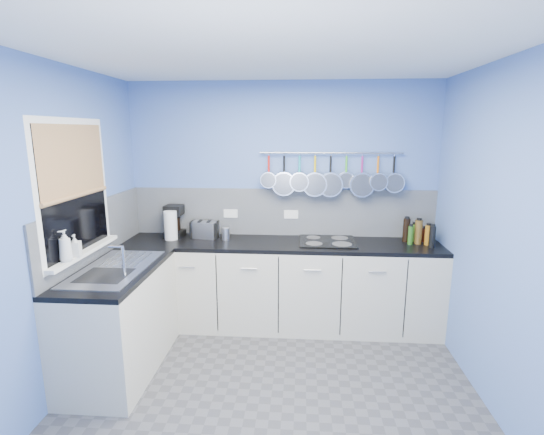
# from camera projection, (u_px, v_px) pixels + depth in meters

# --- Properties ---
(floor) EXTENTS (3.20, 3.00, 0.02)m
(floor) POSITION_uv_depth(u_px,v_px,m) (271.00, 398.00, 3.09)
(floor) COLOR #47474C
(floor) RESTS_ON ground
(ceiling) EXTENTS (3.20, 3.00, 0.02)m
(ceiling) POSITION_uv_depth(u_px,v_px,m) (271.00, 49.00, 2.56)
(ceiling) COLOR white
(ceiling) RESTS_ON ground
(wall_back) EXTENTS (3.20, 0.02, 2.50)m
(wall_back) POSITION_uv_depth(u_px,v_px,m) (282.00, 203.00, 4.30)
(wall_back) COLOR #4F6FB9
(wall_back) RESTS_ON ground
(wall_front) EXTENTS (3.20, 0.02, 2.50)m
(wall_front) POSITION_uv_depth(u_px,v_px,m) (237.00, 359.00, 1.35)
(wall_front) COLOR #4F6FB9
(wall_front) RESTS_ON ground
(wall_left) EXTENTS (0.02, 3.00, 2.50)m
(wall_left) POSITION_uv_depth(u_px,v_px,m) (52.00, 236.00, 2.94)
(wall_left) COLOR #4F6FB9
(wall_left) RESTS_ON ground
(wall_right) EXTENTS (0.02, 3.00, 2.50)m
(wall_right) POSITION_uv_depth(u_px,v_px,m) (510.00, 245.00, 2.71)
(wall_right) COLOR #4F6FB9
(wall_right) RESTS_ON ground
(backsplash_back) EXTENTS (3.20, 0.02, 0.50)m
(backsplash_back) POSITION_uv_depth(u_px,v_px,m) (282.00, 212.00, 4.30)
(backsplash_back) COLOR gray
(backsplash_back) RESTS_ON wall_back
(backsplash_left) EXTENTS (0.02, 1.80, 0.50)m
(backsplash_left) POSITION_uv_depth(u_px,v_px,m) (97.00, 229.00, 3.54)
(backsplash_left) COLOR gray
(backsplash_left) RESTS_ON wall_left
(cabinet_run_back) EXTENTS (3.20, 0.60, 0.86)m
(cabinet_run_back) POSITION_uv_depth(u_px,v_px,m) (280.00, 286.00, 4.17)
(cabinet_run_back) COLOR beige
(cabinet_run_back) RESTS_ON ground
(worktop_back) EXTENTS (3.20, 0.60, 0.04)m
(worktop_back) POSITION_uv_depth(u_px,v_px,m) (280.00, 244.00, 4.07)
(worktop_back) COLOR black
(worktop_back) RESTS_ON cabinet_run_back
(cabinet_run_left) EXTENTS (0.60, 1.20, 0.86)m
(cabinet_run_left) POSITION_uv_depth(u_px,v_px,m) (120.00, 322.00, 3.38)
(cabinet_run_left) COLOR beige
(cabinet_run_left) RESTS_ON ground
(worktop_left) EXTENTS (0.60, 1.20, 0.04)m
(worktop_left) POSITION_uv_depth(u_px,v_px,m) (116.00, 271.00, 3.29)
(worktop_left) COLOR black
(worktop_left) RESTS_ON cabinet_run_left
(window_frame) EXTENTS (0.01, 1.00, 1.10)m
(window_frame) POSITION_uv_depth(u_px,v_px,m) (75.00, 189.00, 3.17)
(window_frame) COLOR white
(window_frame) RESTS_ON wall_left
(window_glass) EXTENTS (0.01, 0.90, 1.00)m
(window_glass) POSITION_uv_depth(u_px,v_px,m) (75.00, 189.00, 3.17)
(window_glass) COLOR black
(window_glass) RESTS_ON wall_left
(bamboo_blind) EXTENTS (0.01, 0.90, 0.55)m
(bamboo_blind) POSITION_uv_depth(u_px,v_px,m) (73.00, 161.00, 3.12)
(bamboo_blind) COLOR tan
(bamboo_blind) RESTS_ON wall_left
(window_sill) EXTENTS (0.10, 0.98, 0.03)m
(window_sill) POSITION_uv_depth(u_px,v_px,m) (84.00, 252.00, 3.27)
(window_sill) COLOR white
(window_sill) RESTS_ON wall_left
(sink_unit) EXTENTS (0.50, 0.95, 0.01)m
(sink_unit) POSITION_uv_depth(u_px,v_px,m) (115.00, 268.00, 3.28)
(sink_unit) COLOR silver
(sink_unit) RESTS_ON worktop_left
(mixer_tap) EXTENTS (0.12, 0.08, 0.26)m
(mixer_tap) POSITION_uv_depth(u_px,v_px,m) (124.00, 261.00, 3.07)
(mixer_tap) COLOR silver
(mixer_tap) RESTS_ON worktop_left
(socket_left) EXTENTS (0.15, 0.01, 0.09)m
(socket_left) POSITION_uv_depth(u_px,v_px,m) (231.00, 213.00, 4.33)
(socket_left) COLOR white
(socket_left) RESTS_ON backsplash_back
(socket_right) EXTENTS (0.15, 0.01, 0.09)m
(socket_right) POSITION_uv_depth(u_px,v_px,m) (291.00, 214.00, 4.28)
(socket_right) COLOR white
(socket_right) RESTS_ON backsplash_back
(pot_rail) EXTENTS (1.45, 0.02, 0.02)m
(pot_rail) POSITION_uv_depth(u_px,v_px,m) (331.00, 153.00, 4.09)
(pot_rail) COLOR silver
(pot_rail) RESTS_ON wall_back
(soap_bottle_a) EXTENTS (0.12, 0.12, 0.24)m
(soap_bottle_a) POSITION_uv_depth(u_px,v_px,m) (65.00, 246.00, 2.97)
(soap_bottle_a) COLOR white
(soap_bottle_a) RESTS_ON window_sill
(soap_bottle_b) EXTENTS (0.09, 0.09, 0.17)m
(soap_bottle_b) POSITION_uv_depth(u_px,v_px,m) (75.00, 245.00, 3.10)
(soap_bottle_b) COLOR white
(soap_bottle_b) RESTS_ON window_sill
(paper_towel) EXTENTS (0.16, 0.16, 0.30)m
(paper_towel) POSITION_uv_depth(u_px,v_px,m) (171.00, 225.00, 4.14)
(paper_towel) COLOR white
(paper_towel) RESTS_ON worktop_back
(coffee_maker) EXTENTS (0.20, 0.22, 0.33)m
(coffee_maker) POSITION_uv_depth(u_px,v_px,m) (174.00, 221.00, 4.24)
(coffee_maker) COLOR black
(coffee_maker) RESTS_ON worktop_back
(toaster) EXTENTS (0.29, 0.20, 0.17)m
(toaster) POSITION_uv_depth(u_px,v_px,m) (205.00, 229.00, 4.22)
(toaster) COLOR silver
(toaster) RESTS_ON worktop_back
(canister) EXTENTS (0.11, 0.11, 0.12)m
(canister) POSITION_uv_depth(u_px,v_px,m) (226.00, 234.00, 4.15)
(canister) COLOR silver
(canister) RESTS_ON worktop_back
(hob) EXTENTS (0.56, 0.49, 0.01)m
(hob) POSITION_uv_depth(u_px,v_px,m) (327.00, 241.00, 4.07)
(hob) COLOR black
(hob) RESTS_ON worktop_back
(pan_0) EXTENTS (0.17, 0.10, 0.36)m
(pan_0) POSITION_uv_depth(u_px,v_px,m) (269.00, 170.00, 4.16)
(pan_0) COLOR silver
(pan_0) RESTS_ON pot_rail
(pan_1) EXTENTS (0.25, 0.09, 0.44)m
(pan_1) POSITION_uv_depth(u_px,v_px,m) (284.00, 174.00, 4.16)
(pan_1) COLOR silver
(pan_1) RESTS_ON pot_rail
(pan_2) EXTENTS (0.20, 0.12, 0.39)m
(pan_2) POSITION_uv_depth(u_px,v_px,m) (299.00, 172.00, 4.14)
(pan_2) COLOR silver
(pan_2) RESTS_ON pot_rail
(pan_3) EXTENTS (0.25, 0.10, 0.44)m
(pan_3) POSITION_uv_depth(u_px,v_px,m) (315.00, 175.00, 4.14)
(pan_3) COLOR silver
(pan_3) RESTS_ON pot_rail
(pan_4) EXTENTS (0.25, 0.10, 0.44)m
(pan_4) POSITION_uv_depth(u_px,v_px,m) (330.00, 175.00, 4.13)
(pan_4) COLOR silver
(pan_4) RESTS_ON pot_rail
(pan_5) EXTENTS (0.17, 0.07, 0.36)m
(pan_5) POSITION_uv_depth(u_px,v_px,m) (346.00, 171.00, 4.11)
(pan_5) COLOR silver
(pan_5) RESTS_ON pot_rail
(pan_6) EXTENTS (0.25, 0.10, 0.44)m
(pan_6) POSITION_uv_depth(u_px,v_px,m) (362.00, 175.00, 4.10)
(pan_6) COLOR silver
(pan_6) RESTS_ON pot_rail
(pan_7) EXTENTS (0.18, 0.12, 0.37)m
(pan_7) POSITION_uv_depth(u_px,v_px,m) (378.00, 172.00, 4.08)
(pan_7) COLOR silver
(pan_7) RESTS_ON pot_rail
(pan_8) EXTENTS (0.20, 0.11, 0.39)m
(pan_8) POSITION_uv_depth(u_px,v_px,m) (394.00, 173.00, 4.07)
(pan_8) COLOR silver
(pan_8) RESTS_ON pot_rail
(condiment_0) EXTENTS (0.06, 0.06, 0.14)m
(condiment_0) POSITION_uv_depth(u_px,v_px,m) (425.00, 235.00, 4.07)
(condiment_0) COLOR #4C190C
(condiment_0) RESTS_ON worktop_back
(condiment_1) EXTENTS (0.05, 0.05, 0.18)m
(condiment_1) POSITION_uv_depth(u_px,v_px,m) (414.00, 233.00, 4.08)
(condiment_1) COLOR #3F721E
(condiment_1) RESTS_ON worktop_back
(condiment_2) EXTENTS (0.07, 0.07, 0.24)m
(condiment_2) POSITION_uv_depth(u_px,v_px,m) (406.00, 230.00, 4.06)
(condiment_2) COLOR black
(condiment_2) RESTS_ON worktop_back
(condiment_3) EXTENTS (0.06, 0.06, 0.20)m
(condiment_3) POSITION_uv_depth(u_px,v_px,m) (428.00, 235.00, 3.95)
(condiment_3) COLOR #8C5914
(condiment_3) RESTS_ON worktop_back
(condiment_4) EXTENTS (0.07, 0.07, 0.24)m
(condiment_4) POSITION_uv_depth(u_px,v_px,m) (418.00, 232.00, 3.98)
(condiment_4) COLOR brown
(condiment_4) RESTS_ON worktop_back
(condiment_5) EXTENTS (0.05, 0.05, 0.18)m
(condiment_5) POSITION_uv_depth(u_px,v_px,m) (411.00, 235.00, 3.97)
(condiment_5) COLOR #265919
(condiment_5) RESTS_ON worktop_back
(condiment_6) EXTENTS (0.06, 0.06, 0.21)m
(condiment_6) POSITION_uv_depth(u_px,v_px,m) (432.00, 237.00, 3.85)
(condiment_6) COLOR black
(condiment_6) RESTS_ON worktop_back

